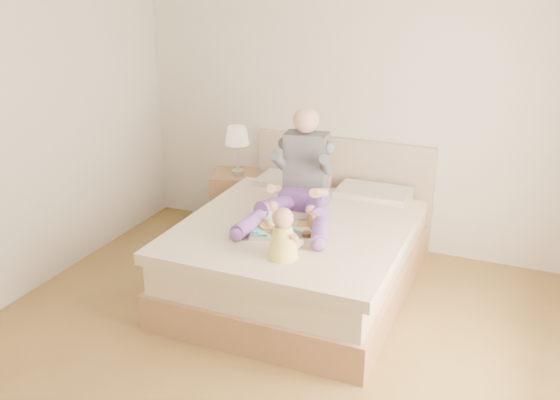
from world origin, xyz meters
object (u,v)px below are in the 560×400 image
at_px(nightstand, 238,201).
at_px(baby, 283,237).
at_px(tray, 285,227).
at_px(adult, 301,183).
at_px(bed, 304,249).

bearing_deg(nightstand, baby, -73.11).
bearing_deg(tray, nightstand, 113.97).
relative_size(tray, baby, 1.61).
height_order(adult, tray, adult).
relative_size(bed, tray, 3.73).
height_order(nightstand, adult, adult).
height_order(nightstand, tray, tray).
height_order(tray, baby, baby).
distance_m(nightstand, baby, 1.97).
height_order(bed, baby, bed).
bearing_deg(bed, baby, -80.16).
relative_size(nightstand, baby, 1.65).
height_order(bed, tray, bed).
xyz_separation_m(adult, tray, (0.04, -0.41, -0.22)).
relative_size(nightstand, adult, 0.56).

